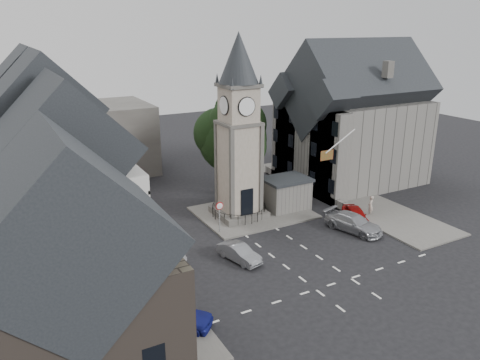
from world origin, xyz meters
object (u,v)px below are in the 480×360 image
car_east_red (356,215)px  clock_tower (239,129)px  stone_shelter (286,193)px  pedestrian (370,206)px  car_west_blue (175,315)px

car_east_red → clock_tower: bearing=166.7°
stone_shelter → car_east_red: 6.79m
pedestrian → car_east_red: bearing=-23.2°
stone_shelter → car_east_red: stone_shelter is taller
pedestrian → clock_tower: bearing=-63.2°
clock_tower → stone_shelter: size_ratio=3.78×
car_west_blue → car_east_red: 20.71m
stone_shelter → car_west_blue: size_ratio=0.98×
car_east_red → pedestrian: pedestrian is taller
car_west_blue → car_east_red: bearing=-29.2°
car_west_blue → stone_shelter: bearing=-10.2°
clock_tower → stone_shelter: bearing=-5.8°
stone_shelter → car_west_blue: (-15.91, -12.29, -0.80)m
car_east_red → pedestrian: bearing=34.5°
clock_tower → car_east_red: size_ratio=4.12×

